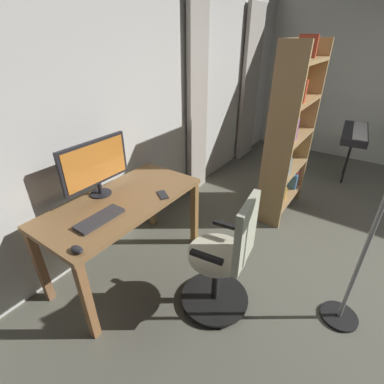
# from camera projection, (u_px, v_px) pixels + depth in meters

# --- Properties ---
(back_room_partition) EXTENTS (5.74, 0.10, 2.88)m
(back_room_partition) POSITION_uv_depth(u_px,v_px,m) (173.00, 86.00, 3.22)
(back_room_partition) COLOR silver
(back_room_partition) RESTS_ON ground
(curtain_left_panel) EXTENTS (0.54, 0.06, 2.37)m
(curtain_left_panel) POSITION_uv_depth(u_px,v_px,m) (250.00, 87.00, 4.65)
(curtain_left_panel) COLOR #BAB2A7
(curtain_left_panel) RESTS_ON ground
(curtain_right_panel) EXTENTS (0.37, 0.06, 2.37)m
(curtain_right_panel) POSITION_uv_depth(u_px,v_px,m) (197.00, 105.00, 3.53)
(curtain_right_panel) COLOR #BAB2A7
(curtain_right_panel) RESTS_ON ground
(desk) EXTENTS (1.39, 0.67, 0.76)m
(desk) POSITION_uv_depth(u_px,v_px,m) (123.00, 210.00, 2.40)
(desk) COLOR olive
(desk) RESTS_ON ground
(office_chair) EXTENTS (0.56, 0.56, 1.03)m
(office_chair) POSITION_uv_depth(u_px,v_px,m) (225.00, 261.00, 2.12)
(office_chair) COLOR black
(office_chair) RESTS_ON ground
(computer_monitor) EXTENTS (0.63, 0.18, 0.48)m
(computer_monitor) POSITION_uv_depth(u_px,v_px,m) (95.00, 165.00, 2.30)
(computer_monitor) COLOR #232328
(computer_monitor) RESTS_ON desk
(computer_keyboard) EXTENTS (0.38, 0.14, 0.02)m
(computer_keyboard) POSITION_uv_depth(u_px,v_px,m) (100.00, 219.00, 2.09)
(computer_keyboard) COLOR #333338
(computer_keyboard) RESTS_ON desk
(computer_mouse) EXTENTS (0.06, 0.10, 0.04)m
(computer_mouse) POSITION_uv_depth(u_px,v_px,m) (77.00, 250.00, 1.78)
(computer_mouse) COLOR #232328
(computer_mouse) RESTS_ON desk
(cell_phone_by_monitor) EXTENTS (0.13, 0.16, 0.01)m
(cell_phone_by_monitor) POSITION_uv_depth(u_px,v_px,m) (163.00, 195.00, 2.41)
(cell_phone_by_monitor) COLOR #232328
(cell_phone_by_monitor) RESTS_ON desk
(bookshelf) EXTENTS (0.83, 0.30, 1.96)m
(bookshelf) POSITION_uv_depth(u_px,v_px,m) (286.00, 135.00, 3.16)
(bookshelf) COLOR tan
(bookshelf) RESTS_ON ground
(piano_keyboard) EXTENTS (1.06, 0.44, 0.78)m
(piano_keyboard) POSITION_uv_depth(u_px,v_px,m) (355.00, 134.00, 4.02)
(piano_keyboard) COLOR black
(piano_keyboard) RESTS_ON ground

